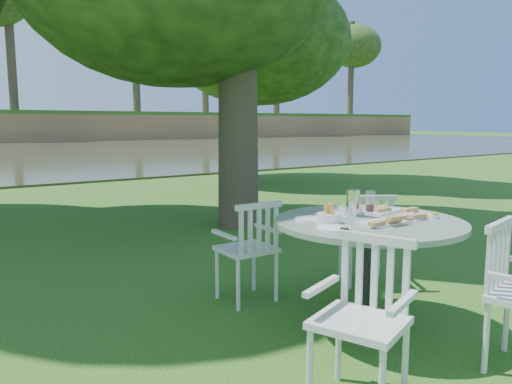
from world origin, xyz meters
TOP-DOWN VIEW (x-y plane):
  - ground at (0.00, 0.00)m, footprint 140.00×140.00m
  - table at (-0.16, -1.51)m, footprint 1.43×1.43m
  - chair_ne at (0.61, -0.82)m, footprint 0.60×0.59m
  - chair_nw at (-0.58, -0.57)m, footprint 0.47×0.44m
  - chair_sw at (-0.92, -2.19)m, footprint 0.58×0.60m
  - tableware at (-0.18, -1.42)m, footprint 1.14×0.67m

SIDE VIEW (x-z plane):
  - ground at x=0.00m, z-range 0.00..0.00m
  - chair_ne at x=0.61m, z-range 0.08..0.97m
  - chair_nw at x=-0.58m, z-range 0.08..0.98m
  - chair_sw at x=-0.92m, z-range 0.08..1.02m
  - table at x=-0.16m, z-range 0.26..1.11m
  - tableware at x=-0.18m, z-range 0.78..0.99m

